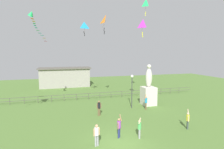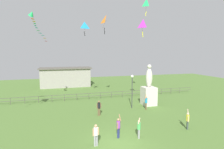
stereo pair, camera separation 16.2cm
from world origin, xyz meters
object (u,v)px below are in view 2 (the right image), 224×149
object	(u,v)px
person_0	(118,126)
kite_3	(106,20)
person_5	(96,134)
kite_0	(146,4)
lamppost	(132,84)
person_4	(99,107)
kite_5	(143,24)
person_2	(146,102)
kite_1	(84,26)
streamer_kite	(33,17)
statue_monument	(149,92)
person_3	(139,128)
person_1	(188,120)

from	to	relation	value
person_0	kite_3	distance (m)	15.09
person_5	kite_0	size ratio (longest dim) A/B	0.67
lamppost	kite_0	xyz separation A→B (m)	(3.91, 4.41, 11.06)
person_4	person_5	bearing A→B (deg)	-103.55
lamppost	kite_5	world-z (taller)	kite_5
person_2	kite_3	distance (m)	11.99
person_2	kite_1	bearing A→B (deg)	141.32
person_4	kite_1	distance (m)	11.42
person_5	kite_0	xyz separation A→B (m)	(10.07, 12.54, 13.21)
streamer_kite	kite_5	bearing A→B (deg)	-9.81
lamppost	person_2	bearing A→B (deg)	-34.54
person_2	kite_0	world-z (taller)	kite_0
person_0	kite_1	distance (m)	15.24
statue_monument	kite_3	distance (m)	11.26
person_5	person_3	bearing A→B (deg)	4.36
kite_1	kite_5	bearing A→B (deg)	-34.51
person_3	kite_3	xyz separation A→B (m)	(0.11, 11.35, 10.47)
kite_5	kite_3	bearing A→B (deg)	136.02
person_0	person_2	world-z (taller)	person_2
person_4	kite_0	world-z (taller)	kite_0
lamppost	kite_3	size ratio (longest dim) A/B	1.68
kite_0	kite_5	bearing A→B (deg)	-119.89
lamppost	kite_3	distance (m)	9.30
person_2	person_5	xyz separation A→B (m)	(-7.64, -7.11, -0.02)
person_5	person_4	bearing A→B (deg)	76.45
person_3	kite_0	distance (m)	19.20
person_1	kite_3	distance (m)	15.90
person_0	kite_3	xyz separation A→B (m)	(1.67, 10.80, 10.41)
statue_monument	person_3	world-z (taller)	statue_monument
person_1	person_2	distance (m)	6.48
kite_1	kite_3	world-z (taller)	kite_3
person_1	kite_1	bearing A→B (deg)	123.22
person_0	kite_3	world-z (taller)	kite_3
statue_monument	streamer_kite	world-z (taller)	streamer_kite
person_3	streamer_kite	xyz separation A→B (m)	(-8.88, 9.93, 10.17)
statue_monument	person_2	world-z (taller)	statue_monument
lamppost	person_4	distance (m)	5.32
kite_0	kite_1	size ratio (longest dim) A/B	1.30
person_3	kite_5	size ratio (longest dim) A/B	0.83
lamppost	person_2	world-z (taller)	lamppost
person_5	kite_3	bearing A→B (deg)	72.33
kite_3	kite_1	bearing A→B (deg)	162.32
person_5	kite_1	bearing A→B (deg)	86.01
person_3	person_2	bearing A→B (deg)	59.42
person_0	person_3	xyz separation A→B (m)	(1.57, -0.55, -0.06)
person_5	streamer_kite	bearing A→B (deg)	117.36
person_2	person_3	bearing A→B (deg)	-120.58
person_0	person_3	world-z (taller)	person_0
person_1	kite_3	xyz separation A→B (m)	(-4.91, 10.92, 10.46)
person_2	kite_5	bearing A→B (deg)	101.20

